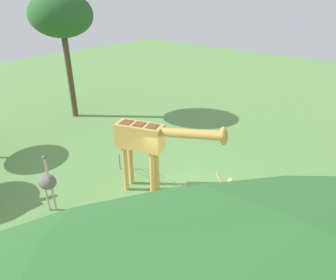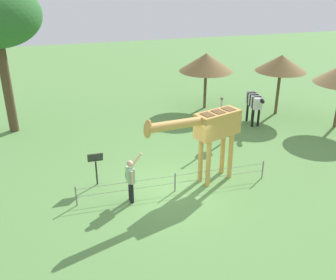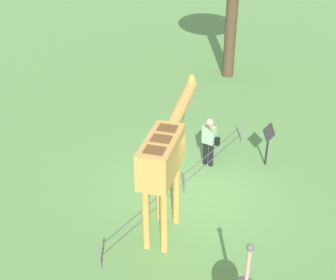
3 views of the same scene
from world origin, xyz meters
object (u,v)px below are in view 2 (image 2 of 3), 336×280
at_px(visitor, 131,178).
at_px(shade_hut_aside, 206,62).
at_px(info_sign, 96,162).
at_px(shade_hut_far, 281,63).
at_px(giraffe, 210,129).
at_px(ostrich, 224,120).
at_px(zebra, 254,103).

relative_size(visitor, shade_hut_aside, 0.55).
bearing_deg(info_sign, shade_hut_far, -153.97).
xyz_separation_m(visitor, shade_hut_aside, (-5.82, -8.40, 1.72)).
xyz_separation_m(giraffe, shade_hut_aside, (-2.79, -7.86, 0.46)).
xyz_separation_m(ostrich, info_sign, (5.93, 2.13, -0.23)).
relative_size(giraffe, shade_hut_aside, 1.25).
distance_m(visitor, ostrich, 6.06).
relative_size(shade_hut_far, info_sign, 2.45).
distance_m(giraffe, visitor, 3.33).
xyz_separation_m(shade_hut_far, shade_hut_aside, (3.46, -1.92, -0.16)).
distance_m(giraffe, ostrich, 3.69).
distance_m(shade_hut_aside, info_sign, 9.91).
xyz_separation_m(shade_hut_aside, info_sign, (6.85, 6.96, -1.68)).
height_order(visitor, zebra, visitor).
bearing_deg(shade_hut_aside, giraffe, 70.43).
xyz_separation_m(ostrich, shade_hut_aside, (-0.93, -4.83, 1.45)).
bearing_deg(info_sign, zebra, -154.77).
bearing_deg(ostrich, shade_hut_aside, -100.85).
distance_m(giraffe, shade_hut_far, 8.65).
height_order(ostrich, shade_hut_aside, shade_hut_aside).
height_order(zebra, ostrich, ostrich).
bearing_deg(shade_hut_aside, zebra, 116.95).
bearing_deg(zebra, giraffe, 48.29).
bearing_deg(giraffe, shade_hut_aside, -109.57).
height_order(zebra, shade_hut_far, shade_hut_far).
xyz_separation_m(giraffe, visitor, (3.03, 0.54, -1.26)).
bearing_deg(shade_hut_aside, shade_hut_far, 150.99).
distance_m(ostrich, shade_hut_far, 5.51).
xyz_separation_m(giraffe, info_sign, (4.06, -0.90, -1.21)).
xyz_separation_m(giraffe, zebra, (-4.32, -4.85, -1.00)).
distance_m(visitor, zebra, 9.12).
height_order(visitor, info_sign, visitor).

